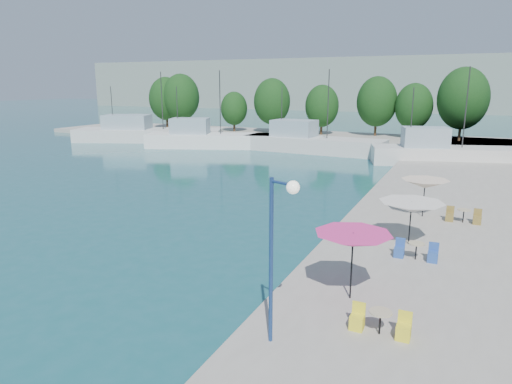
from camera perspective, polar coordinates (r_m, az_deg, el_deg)
The scene contains 21 objects.
quay_far at distance 68.64m, azimuth 7.78°, elevation 6.69°, with size 90.00×16.00×0.60m, color gray.
hill_west at distance 163.67m, azimuth 10.21°, elevation 13.09°, with size 180.00×40.00×16.00m, color gray.
trawler_01 at distance 68.57m, azimuth -13.65°, elevation 7.07°, with size 21.51×12.65×10.20m.
trawler_02 at distance 60.33m, azimuth -6.35°, elevation 6.56°, with size 16.44×9.56×10.20m.
trawler_03 at distance 56.45m, azimuth 6.75°, elevation 6.09°, with size 17.49×5.61×10.20m.
trawler_04 at distance 50.98m, azimuth 22.25°, elevation 4.42°, with size 15.28×7.79×10.20m.
tree_01 at distance 82.01m, azimuth -11.17°, elevation 11.37°, with size 5.90×5.90×8.74m.
tree_02 at distance 80.40m, azimuth -9.37°, elevation 11.62°, with size 6.25×6.25×9.26m.
tree_03 at distance 75.00m, azimuth -2.76°, elevation 10.38°, with size 4.29×4.29×6.35m.
tree_04 at distance 72.47m, azimuth 2.01°, elevation 11.24°, with size 5.70×5.70×8.44m.
tree_05 at distance 70.44m, azimuth 8.24°, elevation 10.59°, with size 5.03×5.03×7.45m.
tree_06 at distance 70.47m, azimuth 14.88°, elevation 10.86°, with size 5.85×5.85×8.66m.
tree_07 at distance 69.14m, azimuth 19.12°, elevation 10.08°, with size 5.20×5.20×7.69m.
tree_08 at distance 67.88m, azimuth 24.46°, elevation 10.60°, with size 6.60×6.60×9.77m.
umbrella_pink at distance 16.33m, azimuth 12.02°, elevation -5.87°, with size 2.75×2.75×2.46m.
umbrella_white at distance 22.78m, azimuth 18.85°, elevation -1.77°, with size 3.07×3.07×2.09m.
umbrella_cream at distance 27.82m, azimuth 20.37°, elevation 0.96°, with size 2.69×2.69×2.19m.
cafe_table_01 at distance 15.05m, azimuth 15.21°, elevation -15.80°, with size 1.82×0.70×0.76m.
cafe_table_02 at distance 21.30m, azimuth 19.35°, elevation -7.24°, with size 1.82×0.70×0.76m.
cafe_table_03 at distance 27.80m, azimuth 24.48°, elevation -2.93°, with size 1.82×0.70×0.76m.
street_lamp at distance 12.71m, azimuth 2.94°, elevation -5.07°, with size 0.98×0.54×5.03m.
Camera 1 is at (11.97, 1.80, 8.09)m, focal length 32.00 mm.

